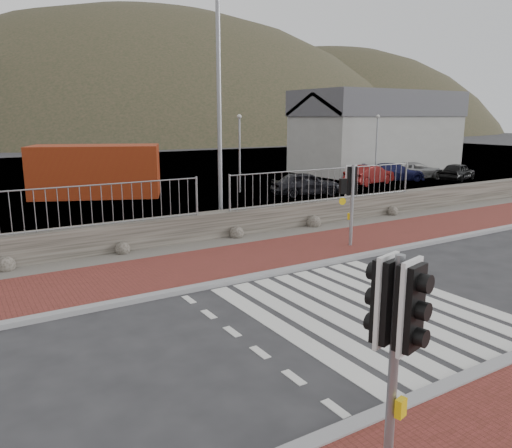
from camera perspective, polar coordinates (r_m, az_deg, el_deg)
ground at (r=11.02m, az=12.54°, el=-9.47°), size 220.00×220.00×0.00m
sidewalk_far at (r=14.38m, az=0.00°, el=-3.84°), size 40.00×3.00×0.08m
kerb_near at (r=9.30m, az=25.89°, el=-14.35°), size 40.00×0.25×0.12m
kerb_far at (r=13.18m, az=3.44°, el=-5.33°), size 40.00×0.25×0.12m
zebra_crossing at (r=11.02m, az=12.55°, el=-9.44°), size 4.62×5.60×0.01m
gravel_strip at (r=16.06m, az=-3.75°, el=-2.19°), size 40.00×1.50×0.06m
stone_wall at (r=16.66m, az=-5.06°, el=-0.20°), size 40.00×0.60×0.90m
railing at (r=16.29m, az=-4.91°, el=4.41°), size 18.07×0.07×1.22m
quay at (r=36.13m, az=-19.95°, el=5.10°), size 120.00×40.00×0.50m
water at (r=70.65m, az=-25.95°, el=7.74°), size 220.00×50.00×0.05m
harbor_building at (r=38.49m, az=13.66°, el=10.26°), size 12.20×6.20×5.80m
hills_backdrop at (r=99.93m, az=-22.43°, el=-4.45°), size 254.00×90.00×100.00m
traffic_signal_near at (r=5.46m, az=15.73°, el=-10.79°), size 0.42×0.32×2.66m
traffic_signal_far at (r=15.51m, az=10.86°, el=4.06°), size 0.64×0.34×2.59m
streetlight at (r=17.40m, az=-3.80°, el=14.82°), size 1.82×0.34×8.56m
shipping_container at (r=26.69m, az=-17.80°, el=5.78°), size 6.74×4.85×2.59m
car_a at (r=25.94m, az=5.70°, el=4.61°), size 3.82×2.25×1.22m
car_b at (r=30.78m, az=12.82°, el=5.51°), size 3.72×1.87×1.17m
car_c at (r=32.84m, az=15.52°, el=5.74°), size 4.20×2.79×1.13m
car_d at (r=34.19m, az=17.68°, el=5.83°), size 4.22×2.44×1.10m
car_e at (r=34.42m, az=22.05°, el=5.57°), size 3.53×2.20×1.12m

